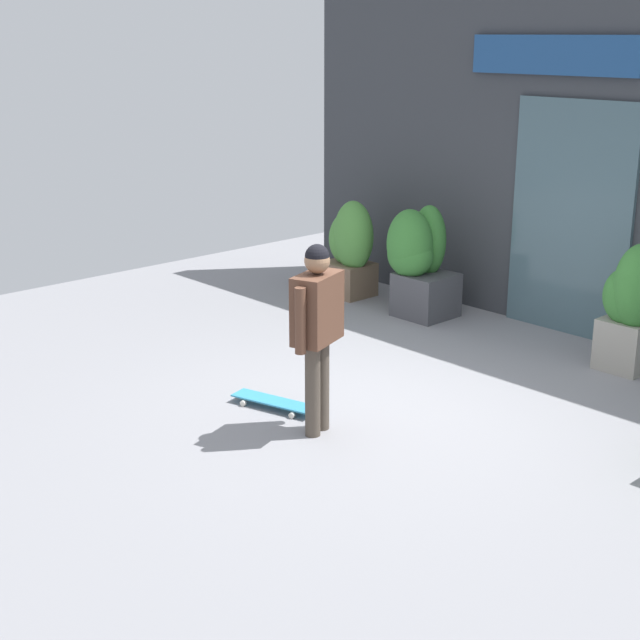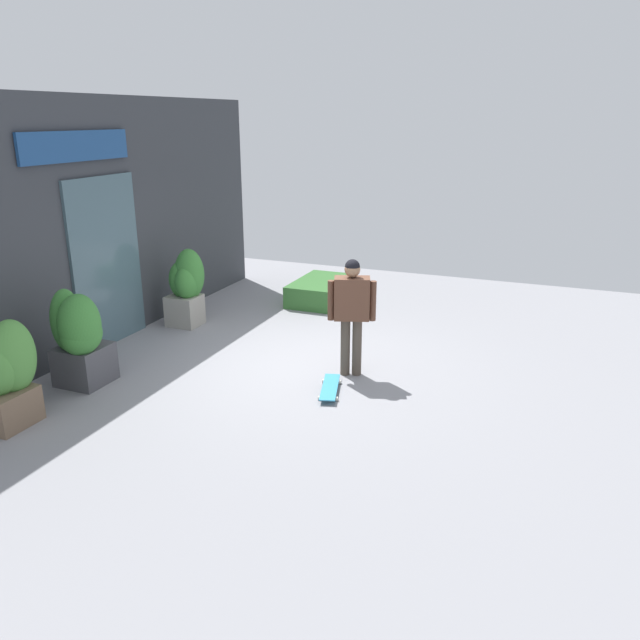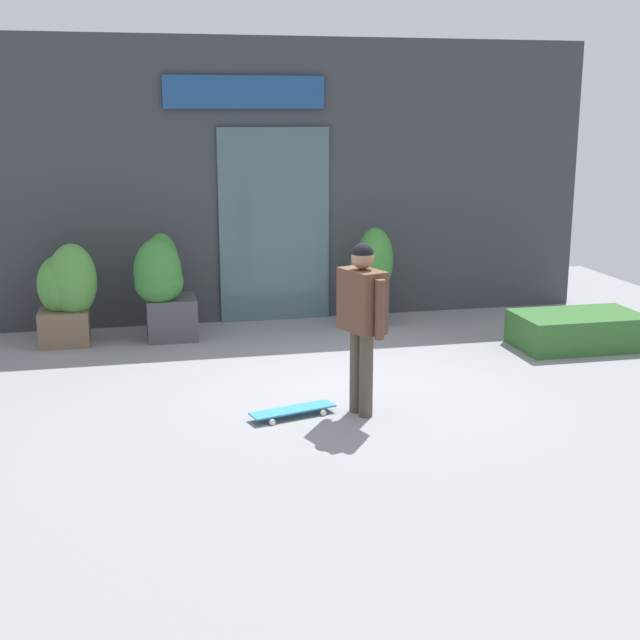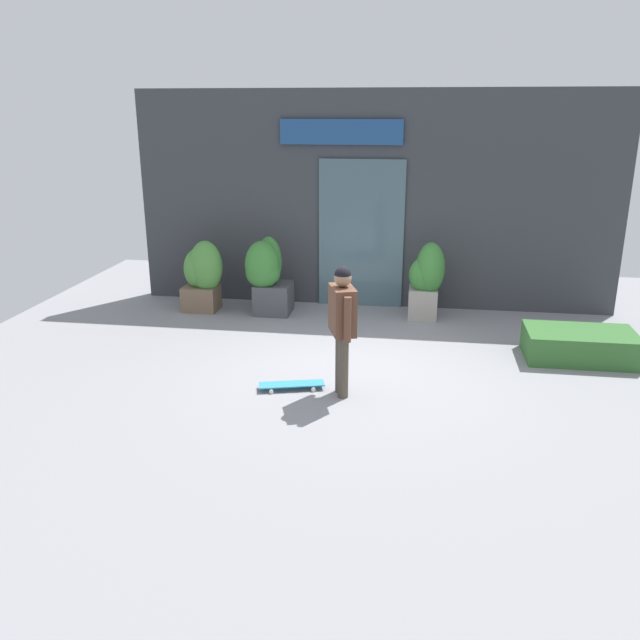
{
  "view_description": "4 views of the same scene",
  "coord_description": "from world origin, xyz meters",
  "px_view_note": "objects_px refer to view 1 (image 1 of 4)",
  "views": [
    {
      "loc": [
        5.24,
        -5.69,
        3.26
      ],
      "look_at": [
        -0.38,
        -0.47,
        0.85
      ],
      "focal_mm": 51.64,
      "sensor_mm": 36.0,
      "label": 1
    },
    {
      "loc": [
        -7.64,
        -3.37,
        3.43
      ],
      "look_at": [
        -0.38,
        -0.47,
        0.85
      ],
      "focal_mm": 34.92,
      "sensor_mm": 36.0,
      "label": 2
    },
    {
      "loc": [
        -2.15,
        -8.33,
        2.82
      ],
      "look_at": [
        -0.38,
        -0.47,
        0.85
      ],
      "focal_mm": 48.77,
      "sensor_mm": 36.0,
      "label": 3
    },
    {
      "loc": [
        0.81,
        -8.26,
        3.41
      ],
      "look_at": [
        -0.38,
        -0.47,
        0.85
      ],
      "focal_mm": 36.79,
      "sensor_mm": 36.0,
      "label": 4
    }
  ],
  "objects_px": {
    "skateboard": "(274,402)",
    "planter_box_right": "(351,247)",
    "skateboarder": "(317,320)",
    "planter_box_left": "(418,260)",
    "planter_box_mid": "(633,304)"
  },
  "relations": [
    {
      "from": "skateboard",
      "to": "planter_box_right",
      "type": "bearing_deg",
      "value": -70.55
    },
    {
      "from": "skateboard",
      "to": "planter_box_mid",
      "type": "bearing_deg",
      "value": -132.75
    },
    {
      "from": "planter_box_mid",
      "to": "skateboard",
      "type": "bearing_deg",
      "value": -117.22
    },
    {
      "from": "skateboard",
      "to": "planter_box_right",
      "type": "distance_m",
      "value": 3.88
    },
    {
      "from": "skateboard",
      "to": "planter_box_right",
      "type": "xyz_separation_m",
      "value": [
        -2.2,
        3.14,
        0.58
      ]
    },
    {
      "from": "skateboarder",
      "to": "skateboard",
      "type": "xyz_separation_m",
      "value": [
        -0.65,
        0.06,
        -0.94
      ]
    },
    {
      "from": "skateboarder",
      "to": "planter_box_right",
      "type": "xyz_separation_m",
      "value": [
        -2.85,
        3.21,
        -0.36
      ]
    },
    {
      "from": "planter_box_right",
      "to": "planter_box_left",
      "type": "bearing_deg",
      "value": -1.6
    },
    {
      "from": "skateboarder",
      "to": "skateboard",
      "type": "bearing_deg",
      "value": -24.5
    },
    {
      "from": "skateboarder",
      "to": "planter_box_left",
      "type": "xyz_separation_m",
      "value": [
        -1.68,
        3.17,
        -0.32
      ]
    },
    {
      "from": "planter_box_left",
      "to": "planter_box_right",
      "type": "bearing_deg",
      "value": 178.4
    },
    {
      "from": "planter_box_left",
      "to": "skateboard",
      "type": "bearing_deg",
      "value": -71.6
    },
    {
      "from": "planter_box_mid",
      "to": "planter_box_right",
      "type": "bearing_deg",
      "value": -178.5
    },
    {
      "from": "planter_box_left",
      "to": "planter_box_mid",
      "type": "xyz_separation_m",
      "value": [
        2.7,
        0.13,
        0.01
      ]
    },
    {
      "from": "planter_box_mid",
      "to": "skateboarder",
      "type": "bearing_deg",
      "value": -107.17
    }
  ]
}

